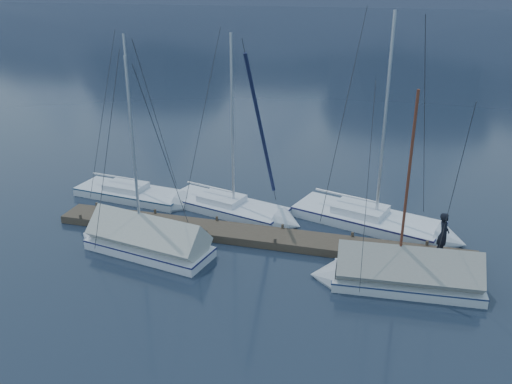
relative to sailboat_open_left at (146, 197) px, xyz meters
The scene contains 9 objects.
ground 8.05m from the sailboat_open_left, 36.23° to the right, with size 1000.00×1000.00×0.00m, color black.
dock 7.05m from the sailboat_open_left, 23.00° to the right, with size 18.00×1.50×0.54m.
mooring_posts 6.60m from the sailboat_open_left, 24.70° to the right, with size 15.12×1.52×0.35m.
sailboat_open_left is the anchor object (origin of this frame).
sailboat_open_mid 5.21m from the sailboat_open_left, ahead, with size 7.14×3.71×9.09m.
sailboat_open_right 11.86m from the sailboat_open_left, ahead, with size 8.00×4.32×10.19m.
sailboat_covered_near 13.24m from the sailboat_open_left, 22.02° to the right, with size 6.26×2.65×8.00m.
sailboat_covered_far 5.37m from the sailboat_open_left, 66.70° to the right, with size 6.41×3.02×8.65m.
person 14.30m from the sailboat_open_left, 11.11° to the right, with size 0.65×0.43×1.78m, color black.
Camera 1 is at (5.43, -17.96, 10.62)m, focal length 38.00 mm.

